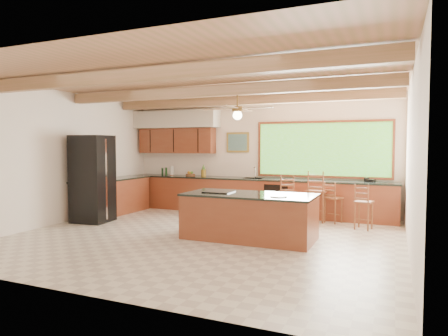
% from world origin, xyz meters
% --- Properties ---
extents(ground, '(7.20, 7.20, 0.00)m').
position_xyz_m(ground, '(0.00, 0.00, 0.00)').
color(ground, beige).
rests_on(ground, ground).
extents(room_shell, '(7.27, 6.54, 3.02)m').
position_xyz_m(room_shell, '(-0.17, 0.65, 2.21)').
color(room_shell, white).
rests_on(room_shell, ground).
extents(counter_run, '(7.12, 3.10, 1.25)m').
position_xyz_m(counter_run, '(-0.82, 2.52, 0.46)').
color(counter_run, brown).
rests_on(counter_run, ground).
extents(island, '(2.46, 1.16, 0.88)m').
position_xyz_m(island, '(0.85, 0.22, 0.43)').
color(island, brown).
rests_on(island, ground).
extents(refrigerator, '(0.85, 0.83, 2.00)m').
position_xyz_m(refrigerator, '(-3.05, 0.40, 1.00)').
color(refrigerator, black).
rests_on(refrigerator, ground).
extents(bar_stool_a, '(0.50, 0.50, 1.05)m').
position_xyz_m(bar_stool_a, '(0.99, 2.39, 0.62)').
color(bar_stool_a, brown).
rests_on(bar_stool_a, ground).
extents(bar_stool_b, '(0.44, 0.44, 1.19)m').
position_xyz_m(bar_stool_b, '(1.72, 2.39, 0.70)').
color(bar_stool_b, brown).
rests_on(bar_stool_b, ground).
extents(bar_stool_c, '(0.42, 0.42, 0.97)m').
position_xyz_m(bar_stool_c, '(2.78, 1.91, 0.57)').
color(bar_stool_c, brown).
rests_on(bar_stool_c, ground).
extents(bar_stool_d, '(0.45, 0.45, 0.95)m').
position_xyz_m(bar_stool_d, '(2.09, 2.40, 0.56)').
color(bar_stool_d, brown).
rests_on(bar_stool_d, ground).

